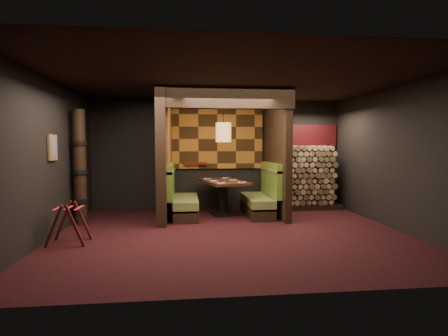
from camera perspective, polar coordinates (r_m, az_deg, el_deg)
floor at (r=6.71m, az=1.23°, el=-10.67°), size 6.50×5.50×0.02m
ceiling at (r=6.61m, az=1.27°, el=14.19°), size 6.50×5.50×0.02m
wall_back at (r=9.25m, az=-0.99°, el=2.30°), size 6.50×0.02×2.85m
wall_front at (r=3.79m, az=6.72°, el=0.10°), size 6.50×0.02×2.85m
wall_left at (r=6.88m, az=-26.76°, el=1.37°), size 0.02×5.50×2.85m
wall_right at (r=7.65m, az=26.26°, el=1.59°), size 0.02×5.50×2.85m
partition_left at (r=8.11m, az=-9.80°, el=2.03°), size 0.20×2.20×2.85m
partition_right at (r=8.43m, az=8.53°, el=2.11°), size 0.15×2.10×2.85m
header_beam at (r=7.26m, az=0.33°, el=11.42°), size 2.85×0.18×0.44m
tapa_back_panel at (r=9.19m, az=-1.12°, el=4.75°), size 2.40×0.06×1.55m
tapa_side_panel at (r=8.28m, az=-8.93°, el=5.02°), size 0.04×1.85×1.45m
lacquer_shelf at (r=9.11m, az=-4.68°, el=0.72°), size 0.60×0.12×0.07m
booth_bench_left at (r=8.19m, az=-7.00°, el=-5.13°), size 0.68×1.60×1.14m
booth_bench_right at (r=8.38m, az=6.10°, el=-4.92°), size 0.68×1.60×1.14m
dining_table at (r=8.35m, az=-0.12°, el=-3.65°), size 1.19×1.71×0.82m
place_settings at (r=8.32m, az=-0.12°, el=-1.96°), size 0.91×1.33×0.03m
pendant_lamp at (r=8.23m, az=-0.08°, el=5.83°), size 0.36×0.36×1.12m
framed_picture at (r=6.96m, az=-26.18°, el=3.02°), size 0.05×0.36×0.46m
luggage_rack at (r=6.52m, az=-24.01°, el=-8.01°), size 0.69×0.48×0.74m
totem_column at (r=7.87m, az=-22.48°, el=0.01°), size 0.31×0.31×2.40m
firewood_stack at (r=9.38m, az=13.30°, el=-1.49°), size 1.73×0.70×1.64m
mosaic_header at (r=9.65m, az=12.75°, el=5.20°), size 1.83×0.10×0.56m
bay_front_post at (r=8.70m, az=8.66°, el=2.16°), size 0.08×0.08×2.85m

